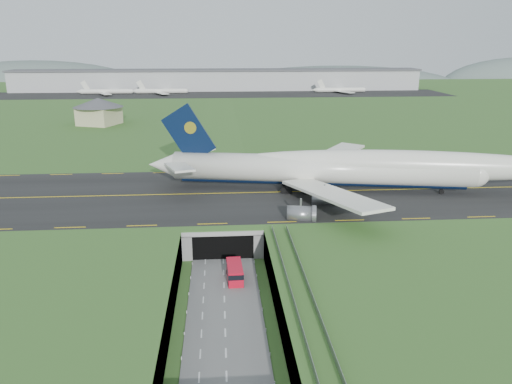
{
  "coord_description": "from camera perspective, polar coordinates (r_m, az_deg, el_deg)",
  "views": [
    {
      "loc": [
        -0.26,
        -82.34,
        41.23
      ],
      "look_at": [
        7.36,
        20.0,
        10.22
      ],
      "focal_mm": 35.0,
      "sensor_mm": 36.0,
      "label": 1
    }
  ],
  "objects": [
    {
      "name": "airfield_deck",
      "position": [
        90.78,
        -3.73,
        -8.13
      ],
      "size": [
        800.0,
        800.0,
        6.0
      ],
      "primitive_type": "cube",
      "color": "gray",
      "rests_on": "ground"
    },
    {
      "name": "service_building",
      "position": [
        231.87,
        -17.55,
        9.04
      ],
      "size": [
        27.96,
        27.96,
        11.74
      ],
      "rotation": [
        0.0,
        0.0,
        -0.38
      ],
      "color": "#BEB789",
      "rests_on": "ground"
    },
    {
      "name": "jumbo_jet",
      "position": [
        122.74,
        10.94,
        2.65
      ],
      "size": [
        103.88,
        64.37,
        21.65
      ],
      "rotation": [
        0.0,
        0.0,
        -0.18
      ],
      "color": "white",
      "rests_on": "ground"
    },
    {
      "name": "trench_road",
      "position": [
        85.39,
        -3.64,
        -12.02
      ],
      "size": [
        12.0,
        75.0,
        0.2
      ],
      "primitive_type": "cube",
      "color": "slate",
      "rests_on": "ground"
    },
    {
      "name": "cargo_terminal",
      "position": [
        382.72,
        -4.33,
        12.68
      ],
      "size": [
        320.0,
        67.0,
        15.6
      ],
      "color": "#B2B2B2",
      "rests_on": "ground"
    },
    {
      "name": "distant_hills",
      "position": [
        518.38,
        2.99,
        11.78
      ],
      "size": [
        700.0,
        91.0,
        60.0
      ],
      "color": "slate",
      "rests_on": "ground"
    },
    {
      "name": "ground",
      "position": [
        92.08,
        -3.7,
        -9.82
      ],
      "size": [
        900.0,
        900.0,
        0.0
      ],
      "primitive_type": "plane",
      "color": "#376026",
      "rests_on": "ground"
    },
    {
      "name": "taxiway",
      "position": [
        120.57,
        -3.95,
        -0.17
      ],
      "size": [
        800.0,
        44.0,
        0.18
      ],
      "primitive_type": "cube",
      "color": "black",
      "rests_on": "airfield_deck"
    },
    {
      "name": "shuttle_tram",
      "position": [
        90.68,
        -2.45,
        -9.11
      ],
      "size": [
        3.0,
        7.25,
        2.93
      ],
      "rotation": [
        0.0,
        0.0,
        0.04
      ],
      "color": "red",
      "rests_on": "ground"
    },
    {
      "name": "guideway",
      "position": [
        73.58,
        5.22,
        -12.47
      ],
      "size": [
        3.0,
        53.0,
        7.05
      ],
      "color": "#A8A8A3",
      "rests_on": "ground"
    },
    {
      "name": "tunnel_portal",
      "position": [
        106.05,
        -3.85,
        -4.16
      ],
      "size": [
        17.0,
        22.3,
        6.0
      ],
      "color": "gray",
      "rests_on": "ground"
    }
  ]
}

